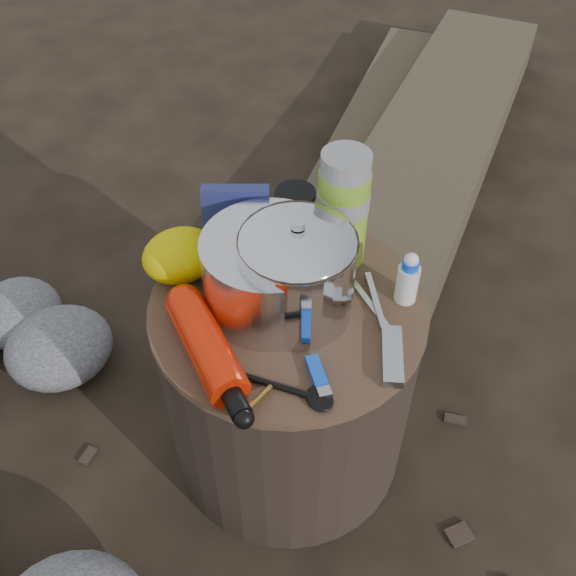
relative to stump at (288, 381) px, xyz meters
name	(u,v)px	position (x,y,z in m)	size (l,w,h in m)	color
ground	(288,441)	(0.00, 0.00, -0.22)	(60.00, 60.00, 0.00)	black
stump	(288,381)	(0.00, 0.00, 0.00)	(0.48, 0.48, 0.44)	black
log_main	(417,181)	(0.69, 0.60, -0.13)	(0.34, 2.04, 0.17)	#42392A
log_small	(381,120)	(0.79, 0.99, -0.17)	(0.22, 1.20, 0.10)	#42392A
foil_windscreen	(270,273)	(-0.02, 0.02, 0.29)	(0.22, 0.22, 0.14)	silver
camping_pot	(297,271)	(0.01, -0.02, 0.31)	(0.19, 0.19, 0.19)	silver
fuel_bottle	(207,346)	(-0.16, -0.05, 0.25)	(0.06, 0.27, 0.06)	red
thermos	(343,210)	(0.14, 0.07, 0.33)	(0.09, 0.09, 0.22)	#77A627
travel_mug	(295,216)	(0.08, 0.15, 0.27)	(0.07, 0.07, 0.11)	black
stuff_sack	(180,255)	(-0.14, 0.15, 0.26)	(0.13, 0.11, 0.09)	#DBC300
food_pouch	(237,225)	(-0.03, 0.15, 0.29)	(0.12, 0.03, 0.15)	navy
lighter	(317,373)	(-0.02, -0.15, 0.23)	(0.02, 0.08, 0.01)	blue
multitool	(392,356)	(0.10, -0.17, 0.23)	(0.03, 0.11, 0.02)	#B7B7BD
pot_grabber	(372,305)	(0.13, -0.06, 0.23)	(0.03, 0.13, 0.01)	#B7B7BD
spork	(274,385)	(-0.09, -0.15, 0.23)	(0.03, 0.16, 0.01)	black
squeeze_bottle	(408,280)	(0.19, -0.07, 0.26)	(0.04, 0.04, 0.09)	silver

